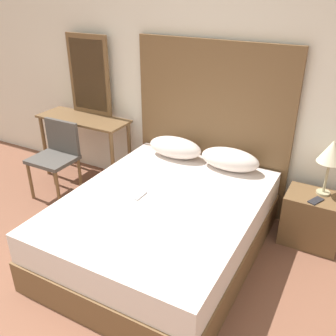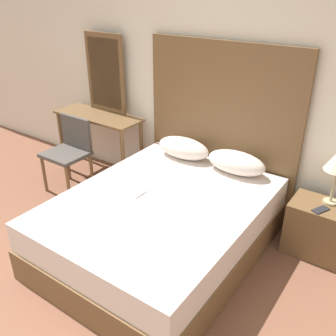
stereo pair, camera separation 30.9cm
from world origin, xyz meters
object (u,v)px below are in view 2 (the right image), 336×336
phone_on_nightstand (321,210)px  chair (70,148)px  phone_on_bed (139,194)px  vanity_desk (99,126)px  nightstand (318,229)px  bed (162,226)px

phone_on_nightstand → chair: size_ratio=0.20×
phone_on_bed → vanity_desk: size_ratio=0.14×
phone_on_bed → nightstand: (1.33, 0.82, -0.30)m
phone_on_nightstand → nightstand: bearing=93.8°
nightstand → chair: (-2.64, -0.42, 0.25)m
bed → vanity_desk: (-1.48, 0.78, 0.36)m
bed → phone_on_nightstand: bearing=31.1°
bed → nightstand: bearing=34.5°
chair → vanity_desk: bearing=85.5°
nightstand → vanity_desk: 2.63m
vanity_desk → bed: bearing=-27.8°
bed → phone_on_bed: 0.35m
vanity_desk → nightstand: bearing=-0.2°
bed → phone_on_bed: size_ratio=13.04×
phone_on_bed → nightstand: 1.59m
phone_on_bed → bed: bearing=12.9°
nightstand → vanity_desk: size_ratio=0.46×
bed → nightstand: 1.36m
phone_on_nightstand → vanity_desk: (-2.61, 0.10, 0.14)m
phone_on_bed → phone_on_nightstand: 1.52m
chair → phone_on_nightstand: bearing=7.2°
bed → chair: (-1.52, 0.35, 0.23)m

